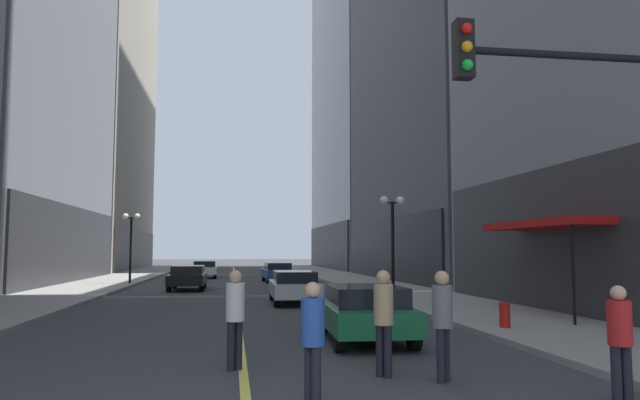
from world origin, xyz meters
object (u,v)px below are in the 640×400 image
Objects in this scene: car_white at (205,269)px; pedestrian_in_grey_suit at (443,316)px; pedestrian_in_tan_trench at (384,314)px; car_blue at (277,271)px; traffic_light_near_right at (598,149)px; fire_hydrant_right at (505,318)px; car_black at (188,277)px; pedestrian_in_red_jacket at (620,334)px; pedestrian_in_white_shirt at (235,311)px; car_silver at (294,286)px; street_lamp_right_mid at (393,224)px; street_lamp_left_far at (131,232)px; pedestrian_in_blue_hoodie at (313,333)px; car_green at (364,311)px.

car_white is 37.37m from pedestrian_in_grey_suit.
pedestrian_in_grey_suit is 1.02m from pedestrian_in_tan_trench.
pedestrian_in_tan_trench is at bearing -90.87° from car_blue.
traffic_light_near_right is 7.06× the size of fire_hydrant_right.
car_black is at bearing -127.46° from car_blue.
fire_hydrant_right is (4.06, -25.11, -0.32)m from car_blue.
pedestrian_in_grey_suit is at bearing 142.04° from pedestrian_in_red_jacket.
pedestrian_in_red_jacket is (7.63, -38.57, 0.25)m from car_white.
car_blue is at bearing 84.06° from pedestrian_in_white_shirt.
fire_hydrant_right is at bearing 76.98° from pedestrian_in_red_jacket.
pedestrian_in_white_shirt is 8.00m from fire_hydrant_right.
car_silver is 10.01m from car_black.
traffic_light_near_right is at bearing 85.77° from pedestrian_in_red_jacket.
street_lamp_right_mid is at bearing -45.24° from car_black.
street_lamp_right_mid is (12.80, -13.66, 0.00)m from street_lamp_left_far.
traffic_light_near_right reaches higher than street_lamp_right_mid.
street_lamp_left_far is at bearing 109.14° from pedestrian_in_grey_suit.
fire_hydrant_right is at bearing 76.49° from traffic_light_near_right.
street_lamp_left_far is at bearing 104.16° from pedestrian_in_blue_hoodie.
pedestrian_in_blue_hoodie is at bearing -85.17° from car_white.
street_lamp_left_far is 5.54× the size of fire_hydrant_right.
street_lamp_right_mid is (1.08, 15.77, 2.29)m from pedestrian_in_red_jacket.
pedestrian_in_grey_suit is at bearing -102.53° from street_lamp_right_mid.
car_green is 19.61m from car_black.
street_lamp_left_far is 26.39m from fire_hydrant_right.
car_black is at bearing 98.18° from pedestrian_in_blue_hoodie.
street_lamp_right_mid reaches higher than pedestrian_in_blue_hoodie.
traffic_light_near_right is (4.44, -0.09, 2.73)m from pedestrian_in_blue_hoodie.
traffic_light_near_right reaches higher than car_silver.
car_silver is 5.76× the size of fire_hydrant_right.
car_blue is 1.06× the size of street_lamp_left_far.
car_green is at bearing 81.96° from pedestrian_in_tan_trench.
car_black is 13.02m from street_lamp_right_mid.
pedestrian_in_grey_suit reaches higher than car_silver.
pedestrian_in_white_shirt is at bearing -100.73° from car_silver.
street_lamp_right_mid is at bearing 62.61° from pedestrian_in_white_shirt.
traffic_light_near_right is at bearing -30.61° from pedestrian_in_grey_suit.
pedestrian_in_tan_trench is at bearing -72.14° from street_lamp_left_far.
street_lamp_left_far is at bearing 123.16° from car_silver.
street_lamp_left_far reaches higher than pedestrian_in_red_jacket.
pedestrian_in_red_jacket is 31.76m from street_lamp_left_far.
car_silver is 1.11× the size of car_black.
car_white is 39.07m from traffic_light_near_right.
pedestrian_in_blue_hoodie is 0.39× the size of street_lamp_left_far.
car_blue and car_white have the same top height.
car_blue is at bearing 86.49° from pedestrian_in_blue_hoodie.
pedestrian_in_blue_hoodie reaches higher than car_white.
car_white is at bearing 106.18° from fire_hydrant_right.
street_lamp_left_far is 1.00× the size of street_lamp_right_mid.
street_lamp_left_far reaches higher than pedestrian_in_grey_suit.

